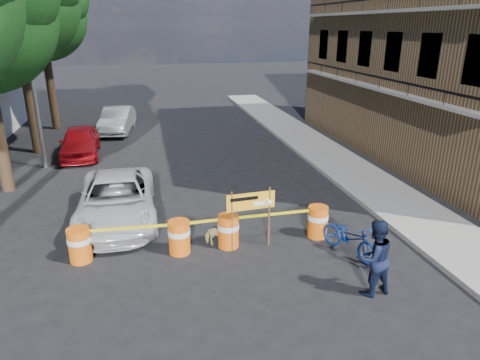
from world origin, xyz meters
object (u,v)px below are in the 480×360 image
barrel_far_left (80,244)px  pedestrian (374,258)px  barrel_mid_left (179,236)px  barrel_mid_right (228,230)px  barrel_far_right (318,221)px  sedan_silver (117,120)px  bicycle (351,222)px  sedan_red (80,142)px  suv_white (117,199)px  dog (219,235)px  detour_sign (257,205)px

barrel_far_left → pedestrian: pedestrian is taller
barrel_mid_left → pedestrian: size_ratio=0.51×
barrel_mid_right → barrel_far_right: 2.56m
sedan_silver → barrel_mid_right: bearing=-68.6°
barrel_far_right → bicycle: bearing=-70.0°
barrel_mid_left → sedan_silver: 14.50m
bicycle → barrel_mid_left: bearing=145.0°
pedestrian → sedan_red: 14.68m
sedan_silver → barrel_mid_left: bearing=-73.7°
bicycle → suv_white: (-5.95, 3.49, -0.24)m
barrel_far_right → sedan_red: size_ratio=0.23×
bicycle → sedan_silver: (-6.44, 15.41, -0.24)m
barrel_mid_left → sedan_red: (-3.60, 9.81, 0.21)m
pedestrian → sedan_red: pedestrian is taller
barrel_mid_left → barrel_far_left: bearing=177.1°
bicycle → dog: bearing=138.8°
barrel_mid_left → detour_sign: 2.17m
detour_sign → sedan_red: detour_sign is taller
barrel_far_left → barrel_mid_left: size_ratio=1.00×
sedan_silver → bicycle: bearing=-59.6°
sedan_red → sedan_silver: sedan_silver is taller
barrel_far_left → suv_white: size_ratio=0.18×
suv_white → sedan_red: suv_white is taller
barrel_mid_left → bicycle: (4.29, -1.06, 0.45)m
barrel_far_left → barrel_mid_right: 3.79m
barrel_far_left → suv_white: 2.45m
pedestrian → barrel_mid_right: bearing=-54.7°
suv_white → sedan_red: (-1.94, 7.39, -0.00)m
detour_sign → sedan_silver: size_ratio=0.40×
barrel_mid_left → barrel_far_right: 3.87m
sedan_red → barrel_mid_left: bearing=-72.2°
detour_sign → bicycle: bearing=-26.2°
barrel_mid_right → sedan_silver: (-3.46, 14.29, 0.22)m
detour_sign → bicycle: 2.45m
barrel_far_right → detour_sign: size_ratio=0.53×
sedan_silver → dog: bearing=-69.5°
suv_white → barrel_far_left: bearing=-110.0°
dog → bicycle: bearing=-92.1°
barrel_mid_left → barrel_far_right: bearing=1.2°
suv_white → dog: bearing=-40.5°
detour_sign → bicycle: (2.26, -0.90, -0.30)m
detour_sign → sedan_red: (-5.63, 9.97, -0.55)m
bicycle → sedan_silver: size_ratio=0.44×
bicycle → sedan_silver: bicycle is taller
dog → sedan_red: size_ratio=0.19×
barrel_mid_left → suv_white: (-1.66, 2.42, 0.21)m
barrel_far_left → sedan_silver: size_ratio=0.22×
sedan_red → sedan_silver: size_ratio=0.95×
barrel_far_left → barrel_mid_right: size_ratio=1.00×
detour_sign → pedestrian: bearing=-57.3°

